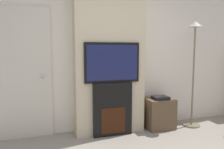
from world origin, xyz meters
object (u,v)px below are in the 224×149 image
Objects in this scene: media_stand at (159,113)px; television at (112,63)px; fireplace at (112,109)px; floor_lamp at (194,57)px.

television is at bearing -176.32° from media_stand.
television is 1.54× the size of media_stand.
fireplace is 0.97× the size of television.
media_stand is (0.89, 0.06, -0.16)m from fireplace.
television is (0.00, -0.00, 0.75)m from fireplace.
floor_lamp reaches higher than television.
media_stand is at bearing 173.64° from floor_lamp.
floor_lamp is (1.52, -0.01, 0.07)m from television.
media_stand is (0.89, 0.06, -0.91)m from television.
fireplace is at bearing -176.45° from media_stand.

